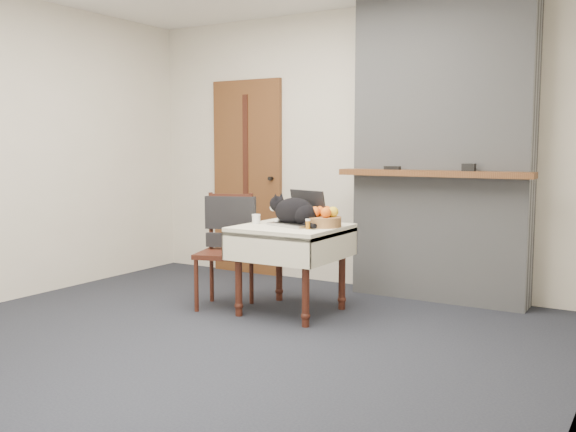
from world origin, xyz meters
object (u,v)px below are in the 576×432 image
cat (296,212)px  pill_bottle (308,224)px  door (247,178)px  fruit_basket (324,219)px  cream_jar (256,219)px  side_table (291,240)px  laptop (300,217)px  chair (228,234)px

cat → pill_bottle: 0.24m
door → fruit_basket: bearing=-36.9°
cream_jar → side_table: bearing=7.9°
door → cat: bearing=-42.8°
cat → pill_bottle: size_ratio=6.50×
laptop → chair: (-0.63, -0.11, -0.17)m
side_table → fruit_basket: (0.25, 0.07, 0.18)m
laptop → fruit_basket: size_ratio=1.60×
laptop → pill_bottle: 0.25m
door → chair: door is taller
cat → chair: 0.65m
laptop → cat: 0.06m
cat → fruit_basket: size_ratio=1.82×
cat → chair: bearing=-168.1°
fruit_basket → chair: chair is taller
cream_jar → pill_bottle: 0.53m
cream_jar → laptop: bearing=16.0°
side_table → laptop: size_ratio=1.75×
side_table → cat: bearing=15.6°
laptop → cat: laptop is taller
pill_bottle → chair: (-0.80, 0.07, -0.14)m
side_table → cat: (0.03, 0.01, 0.22)m
laptop → fruit_basket: bearing=19.5°
pill_bottle → fruit_basket: size_ratio=0.28×
door → cream_jar: size_ratio=25.68×
fruit_basket → chair: (-0.83, -0.12, -0.17)m
cream_jar → pill_bottle: size_ratio=1.00×
pill_bottle → chair: bearing=174.8°
fruit_basket → pill_bottle: bearing=-99.0°
side_table → cat: size_ratio=1.54×
cream_jar → fruit_basket: (0.56, 0.11, 0.02)m
fruit_basket → laptop: bearing=-177.1°
fruit_basket → chair: 0.86m
door → fruit_basket: door is taller
laptop → fruit_basket: 0.21m
door → fruit_basket: (1.49, -1.12, -0.24)m
side_table → chair: bearing=-174.9°
chair → door: bearing=100.3°
cream_jar → chair: size_ratio=0.08×
pill_bottle → laptop: bearing=133.4°
door → cream_jar: 1.57m
door → cat: (1.27, -1.18, -0.19)m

